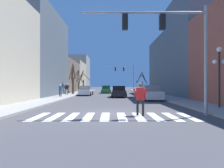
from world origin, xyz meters
name	(u,v)px	position (x,y,z in m)	size (l,w,h in m)	color
ground_plane	(113,113)	(0.00, 0.00, 0.00)	(240.00, 240.00, 0.00)	#424247
building_row_left	(55,68)	(-11.35, 23.93, 5.13)	(6.00, 60.95, 12.65)	#BCB299
building_row_right	(199,56)	(11.35, 12.33, 5.44)	(6.00, 34.88, 13.50)	#934C3D
crosswalk_stripes	(113,117)	(0.00, -1.06, 0.00)	(8.55, 2.60, 0.01)	white
traffic_signal_near	(169,35)	(3.16, -0.62, 4.53)	(7.13, 0.28, 6.21)	gray
traffic_signal_far	(125,73)	(3.24, 32.62, 4.73)	(7.01, 0.28, 6.51)	gray
street_lamp_right_corner	(219,64)	(7.38, 1.63, 3.14)	(0.95, 0.36, 4.22)	black
car_driving_toward_lane	(150,93)	(4.31, 9.42, 0.79)	(2.09, 4.72, 1.70)	silver
car_at_intersection	(106,90)	(-1.27, 25.61, 0.73)	(1.97, 4.77, 1.55)	#236B38
car_parked_left_near	(118,92)	(0.85, 13.92, 0.74)	(2.07, 4.36, 1.57)	black
car_parked_right_near	(86,91)	(-4.35, 18.09, 0.74)	(2.02, 4.65, 1.57)	silver
pedestrian_near_right_corner	(60,89)	(-7.00, 12.85, 1.12)	(0.64, 0.45, 1.63)	black
pedestrian_crossing_street	(67,88)	(-7.11, 16.65, 1.20)	(0.71, 0.44, 1.77)	#7A705B
pedestrian_on_left_sidewalk	(140,96)	(1.50, -0.76, 1.08)	(0.76, 0.40, 1.83)	black
street_tree_left_near	(83,81)	(-6.81, 29.66, 2.50)	(3.21, 2.27, 5.06)	brown
street_tree_left_far	(78,81)	(-6.59, 23.31, 2.40)	(2.08, 3.00, 4.50)	brown
street_tree_left_mid	(73,79)	(-6.85, 19.65, 2.65)	(1.03, 3.29, 5.22)	brown
street_tree_right_near	(142,83)	(6.54, 28.06, 2.20)	(2.30, 2.03, 4.42)	brown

